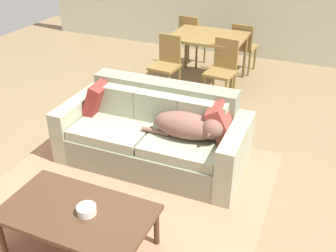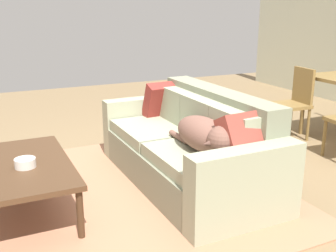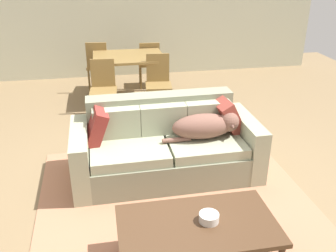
{
  "view_description": "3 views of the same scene",
  "coord_description": "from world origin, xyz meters",
  "views": [
    {
      "loc": [
        1.82,
        -3.36,
        2.6
      ],
      "look_at": [
        0.4,
        -0.08,
        0.55
      ],
      "focal_mm": 42.0,
      "sensor_mm": 36.0,
      "label": 1
    },
    {
      "loc": [
        3.34,
        -1.66,
        1.59
      ],
      "look_at": [
        0.31,
        -0.24,
        0.61
      ],
      "focal_mm": 43.64,
      "sensor_mm": 36.0,
      "label": 2
    },
    {
      "loc": [
        -0.47,
        -3.71,
        2.35
      ],
      "look_at": [
        0.16,
        -0.25,
        0.72
      ],
      "focal_mm": 40.59,
      "sensor_mm": 36.0,
      "label": 3
    }
  ],
  "objects": [
    {
      "name": "dining_table",
      "position": [
        0.0,
        2.46,
        0.7
      ],
      "size": [
        1.15,
        0.91,
        0.78
      ],
      "color": "olive",
      "rests_on": "ground"
    },
    {
      "name": "bowl_on_coffee_table",
      "position": [
        0.27,
        -1.42,
        0.46
      ],
      "size": [
        0.16,
        0.16,
        0.07
      ],
      "primitive_type": "cylinder",
      "color": "silver",
      "rests_on": "coffee_table"
    },
    {
      "name": "area_rug",
      "position": [
        0.18,
        -0.61,
        0.01
      ],
      "size": [
        2.79,
        2.66,
        0.01
      ],
      "primitive_type": "cube",
      "rotation": [
        0.0,
        0.0,
        0.01
      ],
      "color": "#B17455",
      "rests_on": "ground"
    },
    {
      "name": "ground_plane",
      "position": [
        0.0,
        0.0,
        0.0
      ],
      "size": [
        10.0,
        10.0,
        0.0
      ],
      "primitive_type": "plane",
      "color": "olive"
    },
    {
      "name": "throw_pillow_by_right_arm",
      "position": [
        0.93,
        0.12,
        0.63
      ],
      "size": [
        0.35,
        0.41,
        0.41
      ],
      "primitive_type": "cube",
      "rotation": [
        0.0,
        -0.48,
        0.11
      ],
      "color": "brown",
      "rests_on": "couch"
    },
    {
      "name": "dog_on_left_cushion",
      "position": [
        0.64,
        -0.06,
        0.6
      ],
      "size": [
        0.87,
        0.34,
        0.29
      ],
      "rotation": [
        0.0,
        0.0,
        0.01
      ],
      "color": "brown",
      "rests_on": "couch"
    },
    {
      "name": "dining_chair_far_right",
      "position": [
        0.43,
        3.08,
        0.49
      ],
      "size": [
        0.43,
        0.43,
        0.86
      ],
      "rotation": [
        0.0,
        0.0,
        3.07
      ],
      "color": "olive",
      "rests_on": "ground"
    },
    {
      "name": "throw_pillow_by_left_arm",
      "position": [
        -0.56,
        0.1,
        0.63
      ],
      "size": [
        0.29,
        0.4,
        0.4
      ],
      "primitive_type": "cube",
      "rotation": [
        0.0,
        0.37,
        0.07
      ],
      "color": "maroon",
      "rests_on": "couch"
    },
    {
      "name": "dining_chair_near_right",
      "position": [
        0.41,
        1.92,
        0.5
      ],
      "size": [
        0.44,
        0.44,
        0.9
      ],
      "rotation": [
        0.0,
        0.0,
        -0.1
      ],
      "color": "olive",
      "rests_on": "ground"
    },
    {
      "name": "coffee_table",
      "position": [
        0.18,
        -1.43,
        0.38
      ],
      "size": [
        1.24,
        0.7,
        0.42
      ],
      "color": "#4B321E",
      "rests_on": "ground"
    },
    {
      "name": "couch",
      "position": [
        0.18,
        0.05,
        0.33
      ],
      "size": [
        2.07,
        0.97,
        0.85
      ],
      "rotation": [
        0.0,
        0.0,
        0.01
      ],
      "color": "gray",
      "rests_on": "ground"
    },
    {
      "name": "dining_chair_near_left",
      "position": [
        -0.45,
        1.84,
        0.49
      ],
      "size": [
        0.43,
        0.43,
        0.88
      ],
      "rotation": [
        0.0,
        0.0,
        -0.08
      ],
      "color": "olive",
      "rests_on": "ground"
    },
    {
      "name": "dining_chair_far_left",
      "position": [
        -0.5,
        3.05,
        0.5
      ],
      "size": [
        0.45,
        0.45,
        0.91
      ],
      "rotation": [
        0.0,
        0.0,
        3.01
      ],
      "color": "olive",
      "rests_on": "ground"
    }
  ]
}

